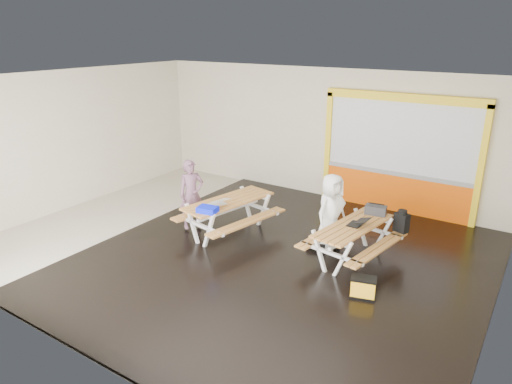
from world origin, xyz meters
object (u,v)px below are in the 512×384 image
Objects in this scene: blue_pouch at (208,209)px; fluke_bag at (363,288)px; laptop_left at (218,203)px; person_left at (192,194)px; laptop_right at (358,223)px; picnic_table_left at (229,208)px; toolbox at (376,210)px; dark_case at (317,244)px; picnic_table_right at (353,234)px; backpack at (402,221)px; person_right at (331,212)px.

fluke_bag is at bearing -0.73° from blue_pouch.
person_left is at bearing 170.09° from laptop_left.
person_left is 4.07× the size of laptop_right.
toolbox is (2.96, 1.09, 0.24)m from picnic_table_left.
dark_case is at bearing 172.04° from laptop_right.
picnic_table_right is 1.11m from backpack.
fluke_bag is at bearing -7.66° from laptop_left.
blue_pouch is 0.85× the size of backpack.
person_right is 1.43m from backpack.
person_left reaches higher than backpack.
person_left is 3.77m from laptop_right.
picnic_table_left is 2.81m from picnic_table_right.
person_left reaches higher than dark_case.
backpack is 1.17× the size of dark_case.
backpack is (0.68, 0.87, 0.12)m from picnic_table_right.
person_left reaches higher than blue_pouch.
toolbox is at bearing -42.90° from person_right.
picnic_table_right is 2.89m from laptop_left.
toolbox is 2.13m from fluke_bag.
laptop_left is at bearing 131.38° from person_right.
toolbox reaches higher than picnic_table_right.
laptop_right reaches higher than fluke_bag.
blue_pouch is 2.43m from dark_case.
blue_pouch is at bearing -85.31° from picnic_table_left.
laptop_left is 1.06× the size of fluke_bag.
backpack is (0.61, 0.85, -0.12)m from laptop_right.
picnic_table_right is at bearing 6.65° from picnic_table_left.
toolbox is at bearing 20.24° from picnic_table_left.
person_right reaches higher than dark_case.
picnic_table_left is at bearing 122.25° from person_right.
picnic_table_right is at bearing -10.11° from dark_case.
person_right is (3.04, 0.87, -0.05)m from person_left.
picnic_table_right is 4.51× the size of fluke_bag.
picnic_table_left reaches higher than picnic_table_right.
fluke_bag is at bearing -62.88° from laptop_right.
laptop_right is at bearing -50.54° from person_left.
person_right is at bearing 35.29° from dark_case.
person_right is at bearing -43.60° from person_left.
person_left is 4.04m from toolbox.
laptop_left is (-2.17, -1.02, 0.07)m from person_right.
person_left is 0.88m from laptop_left.
blue_pouch reaches higher than dark_case.
person_right is 3.34× the size of fluke_bag.
laptop_left is 1.30× the size of blue_pouch.
dark_case is at bearing -154.47° from backpack.
picnic_table_right is (2.79, 0.33, -0.04)m from picnic_table_left.
backpack reaches higher than picnic_table_left.
person_left is 3.52× the size of toolbox.
laptop_left is 2.28m from dark_case.
toolbox is at bearing -168.46° from backpack.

